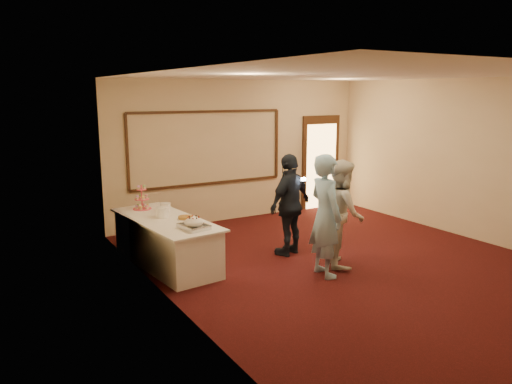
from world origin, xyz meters
TOP-DOWN VIEW (x-y plane):
  - floor at (0.00, 0.00)m, footprint 7.00×7.00m
  - room_walls at (0.00, 0.00)m, footprint 6.04×7.04m
  - wall_molding at (-0.80, 3.47)m, footprint 3.45×0.04m
  - doorway at (2.15, 3.45)m, footprint 1.05×0.07m
  - buffet_table at (-2.54, 1.39)m, footprint 1.15×2.43m
  - pavlova_tray at (-2.39, 0.60)m, footprint 0.40×0.50m
  - cupcake_stand at (-2.65, 2.21)m, footprint 0.32×0.32m
  - plate_stack_a at (-2.56, 1.48)m, footprint 0.20×0.20m
  - plate_stack_b at (-2.37, 1.83)m, footprint 0.18×0.18m
  - tart at (-2.29, 1.18)m, footprint 0.25×0.25m
  - man at (-0.63, -0.26)m, footprint 0.52×0.72m
  - woman at (-0.11, -0.01)m, footprint 0.95×1.03m
  - guest at (-0.52, 0.85)m, footprint 1.10×0.75m
  - camera_flash at (-0.39, 0.66)m, footprint 0.07×0.04m

SIDE VIEW (x-z plane):
  - floor at x=0.00m, z-range 0.00..0.00m
  - buffet_table at x=-2.54m, z-range 0.00..0.77m
  - tart at x=-2.29m, z-range 0.77..0.82m
  - plate_stack_b at x=-2.37m, z-range 0.77..0.92m
  - pavlova_tray at x=-2.39m, z-range 0.76..0.93m
  - woman at x=-0.11m, z-range 0.00..1.71m
  - plate_stack_a at x=-2.56m, z-range 0.77..0.94m
  - guest at x=-0.52m, z-range 0.00..1.74m
  - man at x=-0.63m, z-range 0.00..1.86m
  - cupcake_stand at x=-2.65m, z-range 0.70..1.17m
  - doorway at x=2.15m, z-range -0.02..2.18m
  - camera_flash at x=-0.39m, z-range 1.30..1.35m
  - wall_molding at x=-0.80m, z-range 0.83..2.38m
  - room_walls at x=0.00m, z-range 0.52..3.54m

